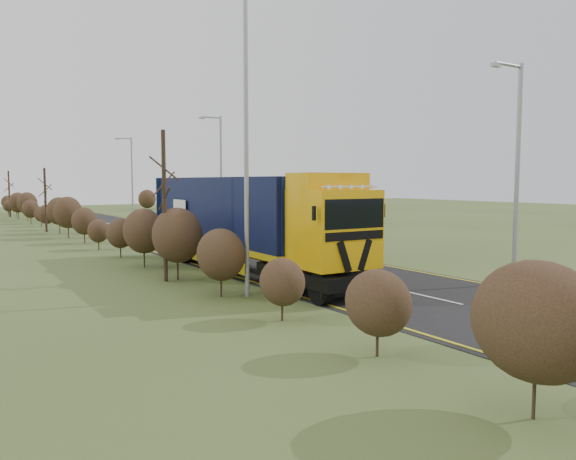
% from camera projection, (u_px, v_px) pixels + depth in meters
% --- Properties ---
extents(ground, '(160.00, 160.00, 0.00)m').
position_uv_depth(ground, '(354.00, 280.00, 22.83)').
color(ground, '#3D4F21').
rests_on(ground, ground).
extents(road, '(8.00, 120.00, 0.02)m').
position_uv_depth(road, '(238.00, 254.00, 31.18)').
color(road, black).
rests_on(road, ground).
extents(layby, '(6.00, 18.00, 0.02)m').
position_uv_depth(layby, '(252.00, 233.00, 43.06)').
color(layby, '#2E2B29').
rests_on(layby, ground).
extents(lane_markings, '(7.52, 116.00, 0.01)m').
position_uv_depth(lane_markings, '(241.00, 254.00, 30.92)').
color(lane_markings, gold).
rests_on(lane_markings, road).
extents(hedgerow, '(2.24, 102.04, 6.05)m').
position_uv_depth(hedgerow, '(145.00, 233.00, 26.02)').
color(hedgerow, black).
rests_on(hedgerow, ground).
extents(lorry, '(3.01, 15.54, 4.31)m').
position_uv_depth(lorry, '(245.00, 217.00, 24.48)').
color(lorry, black).
rests_on(lorry, ground).
extents(car_red_hatchback, '(3.45, 4.75, 1.50)m').
position_uv_depth(car_red_hatchback, '(262.00, 223.00, 43.56)').
color(car_red_hatchback, maroon).
rests_on(car_red_hatchback, ground).
extents(car_blue_sedan, '(3.13, 4.45, 1.39)m').
position_uv_depth(car_blue_sedan, '(255.00, 221.00, 46.65)').
color(car_blue_sedan, '#090E35').
rests_on(car_blue_sedan, ground).
extents(streetlight_near, '(1.81, 0.18, 8.46)m').
position_uv_depth(streetlight_near, '(516.00, 165.00, 21.42)').
color(streetlight_near, gray).
rests_on(streetlight_near, ground).
extents(streetlight_mid, '(1.96, 0.18, 9.24)m').
position_uv_depth(streetlight_mid, '(220.00, 168.00, 45.36)').
color(streetlight_mid, gray).
rests_on(streetlight_mid, ground).
extents(streetlight_far, '(1.88, 0.18, 8.84)m').
position_uv_depth(streetlight_far, '(131.00, 174.00, 62.26)').
color(streetlight_far, gray).
rests_on(streetlight_far, ground).
extents(left_pole, '(0.16, 0.16, 10.64)m').
position_uv_depth(left_pole, '(246.00, 143.00, 19.18)').
color(left_pole, gray).
rests_on(left_pole, ground).
extents(speed_sign, '(0.73, 0.10, 2.65)m').
position_uv_depth(speed_sign, '(247.00, 212.00, 38.84)').
color(speed_sign, gray).
rests_on(speed_sign, ground).
extents(warning_board, '(0.78, 0.11, 2.05)m').
position_uv_depth(warning_board, '(195.00, 215.00, 46.30)').
color(warning_board, gray).
rests_on(warning_board, ground).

